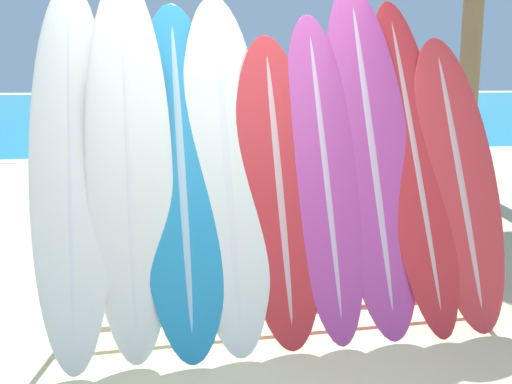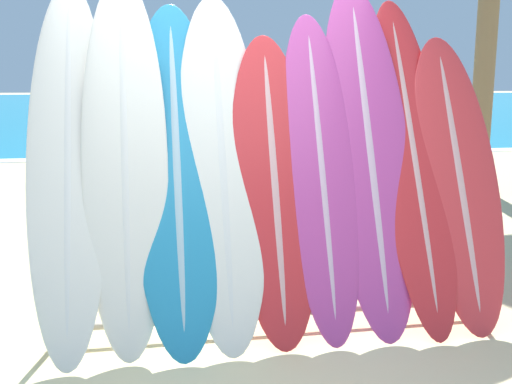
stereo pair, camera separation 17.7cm
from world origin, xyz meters
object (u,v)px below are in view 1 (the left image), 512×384
at_px(surfboard_slot_5, 324,171).
at_px(surfboard_slot_4, 278,185).
at_px(surfboard_slot_2, 181,170).
at_px(surfboard_slot_1, 129,158).
at_px(surfboard_slot_6, 371,152).
at_px(surfboard_slot_3, 226,164).
at_px(person_near_water, 114,119).
at_px(surfboard_rack, 282,269).
at_px(surfboard_slot_0, 71,162).
at_px(person_mid_beach, 173,132).
at_px(surfboard_slot_7, 414,158).
at_px(surfboard_slot_8, 458,177).

bearing_deg(surfboard_slot_5, surfboard_slot_4, -175.25).
bearing_deg(surfboard_slot_2, surfboard_slot_1, -179.04).
bearing_deg(surfboard_slot_6, surfboard_slot_1, -179.10).
xyz_separation_m(surfboard_slot_3, surfboard_slot_6, (1.01, 0.01, 0.05)).
bearing_deg(surfboard_slot_4, person_near_water, 98.25).
bearing_deg(surfboard_rack, surfboard_slot_6, 12.67).
bearing_deg(surfboard_slot_1, surfboard_slot_5, -1.49).
height_order(surfboard_slot_1, surfboard_slot_3, surfboard_slot_1).
bearing_deg(surfboard_slot_1, surfboard_slot_6, 0.90).
height_order(surfboard_slot_0, person_mid_beach, surfboard_slot_0).
bearing_deg(surfboard_slot_0, surfboard_slot_2, -3.00).
height_order(surfboard_slot_0, person_near_water, surfboard_slot_0).
distance_m(surfboard_slot_4, surfboard_slot_6, 0.71).
xyz_separation_m(surfboard_slot_4, person_near_water, (-1.17, 8.07, -0.07)).
relative_size(surfboard_slot_1, surfboard_slot_4, 1.20).
bearing_deg(surfboard_slot_4, surfboard_slot_5, 4.75).
bearing_deg(person_near_water, surfboard_slot_5, 55.61).
xyz_separation_m(surfboard_slot_0, surfboard_slot_7, (2.29, -0.02, -0.04)).
xyz_separation_m(surfboard_slot_4, surfboard_slot_8, (1.30, 0.01, 0.00)).
height_order(surfboard_slot_1, surfboard_slot_2, surfboard_slot_1).
bearing_deg(surfboard_slot_3, surfboard_slot_8, -2.27).
height_order(surfboard_rack, surfboard_slot_0, surfboard_slot_0).
xyz_separation_m(surfboard_rack, surfboard_slot_2, (-0.64, 0.13, 0.67)).
height_order(surfboard_slot_1, person_mid_beach, surfboard_slot_1).
bearing_deg(surfboard_slot_0, person_mid_beach, 79.62).
distance_m(surfboard_slot_8, person_mid_beach, 6.32).
xyz_separation_m(surfboard_slot_2, person_near_water, (-0.54, 8.00, -0.18)).
height_order(surfboard_slot_1, surfboard_slot_5, surfboard_slot_1).
relative_size(surfboard_slot_4, surfboard_slot_6, 0.84).
bearing_deg(surfboard_slot_6, person_mid_beach, 98.18).
height_order(surfboard_slot_3, surfboard_slot_4, surfboard_slot_3).
distance_m(surfboard_slot_5, person_near_water, 8.18).
height_order(surfboard_slot_5, person_near_water, surfboard_slot_5).
distance_m(surfboard_slot_1, person_mid_beach, 6.14).
bearing_deg(surfboard_slot_3, surfboard_slot_7, 0.33).
height_order(surfboard_slot_3, surfboard_slot_7, surfboard_slot_7).
bearing_deg(surfboard_slot_5, surfboard_slot_6, 9.36).
distance_m(surfboard_slot_3, person_mid_beach, 6.08).
distance_m(surfboard_rack, surfboard_slot_8, 1.41).
bearing_deg(surfboard_slot_0, surfboard_rack, -7.17).
distance_m(surfboard_slot_3, surfboard_slot_4, 0.37).
xyz_separation_m(surfboard_slot_1, surfboard_slot_6, (1.63, 0.03, -0.01)).
bearing_deg(surfboard_slot_0, surfboard_slot_4, -4.42).
bearing_deg(surfboard_rack, surfboard_slot_7, 8.32).
relative_size(surfboard_slot_5, person_near_water, 1.26).
bearing_deg(person_mid_beach, surfboard_slot_0, 111.61).
bearing_deg(surfboard_slot_7, surfboard_slot_6, 178.91).
distance_m(surfboard_slot_6, person_near_water, 8.20).
xyz_separation_m(surfboard_rack, surfboard_slot_7, (0.98, 0.14, 0.70)).
xyz_separation_m(surfboard_slot_7, surfboard_slot_8, (0.31, -0.07, -0.14)).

